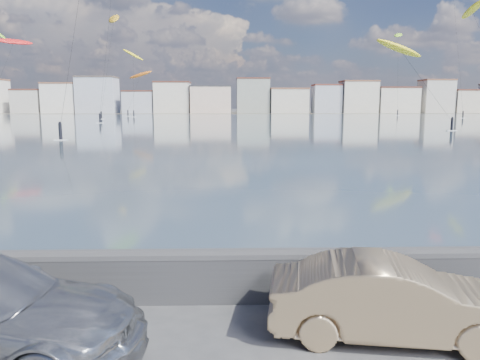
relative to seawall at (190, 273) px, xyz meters
name	(u,v)px	position (x,y,z in m)	size (l,w,h in m)	color
bay_water	(224,122)	(0.00, 88.80, -0.58)	(500.00, 177.00, 0.00)	#2E414E
far_shore_strip	(226,113)	(0.00, 197.30, -0.57)	(500.00, 60.00, 0.00)	#4C473D
seawall	(190,273)	(0.00, 0.00, 0.00)	(400.00, 0.36, 1.08)	#28282B
far_buildings	(229,98)	(1.31, 183.30, 5.44)	(240.79, 13.26, 14.60)	#CCB293
car_champagne	(392,299)	(3.42, -1.48, 0.08)	(1.39, 3.99, 1.32)	tan
kitesurfer_0	(140,75)	(-27.91, 148.78, 12.50)	(9.82, 14.44, 15.13)	orange
kitesurfer_1	(133,56)	(-28.96, 143.43, 18.06)	(7.51, 16.81, 21.20)	yellow
kitesurfer_3	(14,43)	(-50.07, 107.54, 17.60)	(8.17, 18.81, 19.41)	red
kitesurfer_7	(398,37)	(56.87, 148.96, 25.02)	(5.90, 10.61, 27.57)	#8CD826
kitesurfer_8	(114,19)	(-29.35, 121.18, 25.30)	(5.22, 16.31, 28.74)	#BF8C19
kitesurfer_10	(400,49)	(29.80, 71.91, 12.36)	(10.99, 18.79, 14.90)	yellow
kitesurfer_16	(472,11)	(50.81, 89.72, 21.93)	(4.45, 20.10, 24.51)	yellow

